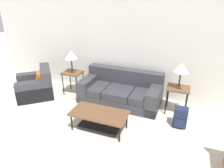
{
  "coord_description": "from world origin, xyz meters",
  "views": [
    {
      "loc": [
        1.36,
        -0.8,
        2.66
      ],
      "look_at": [
        -0.11,
        3.03,
        0.8
      ],
      "focal_mm": 32.0,
      "sensor_mm": 36.0,
      "label": 1
    }
  ],
  "objects_px": {
    "side_table_right": "(178,91)",
    "table_lamp_left": "(71,55)",
    "backpack": "(180,118)",
    "side_table_left": "(73,75)",
    "armchair": "(37,86)",
    "couch": "(121,91)",
    "coffee_table": "(99,117)",
    "table_lamp_right": "(181,68)"
  },
  "relations": [
    {
      "from": "armchair",
      "to": "side_table_left",
      "type": "xyz_separation_m",
      "value": [
        0.91,
        0.48,
        0.29
      ]
    },
    {
      "from": "armchair",
      "to": "coffee_table",
      "type": "distance_m",
      "value": 2.45
    },
    {
      "from": "side_table_right",
      "to": "backpack",
      "type": "distance_m",
      "value": 0.69
    },
    {
      "from": "side_table_left",
      "to": "table_lamp_left",
      "type": "distance_m",
      "value": 0.57
    },
    {
      "from": "table_lamp_left",
      "to": "backpack",
      "type": "distance_m",
      "value": 3.18
    },
    {
      "from": "couch",
      "to": "armchair",
      "type": "xyz_separation_m",
      "value": [
        -2.34,
        -0.52,
        -0.0
      ]
    },
    {
      "from": "couch",
      "to": "side_table_right",
      "type": "xyz_separation_m",
      "value": [
        1.43,
        -0.04,
        0.29
      ]
    },
    {
      "from": "armchair",
      "to": "table_lamp_right",
      "type": "height_order",
      "value": "table_lamp_right"
    },
    {
      "from": "armchair",
      "to": "side_table_left",
      "type": "relative_size",
      "value": 2.04
    },
    {
      "from": "table_lamp_right",
      "to": "backpack",
      "type": "height_order",
      "value": "table_lamp_right"
    },
    {
      "from": "side_table_right",
      "to": "table_lamp_left",
      "type": "distance_m",
      "value": 2.91
    },
    {
      "from": "coffee_table",
      "to": "table_lamp_right",
      "type": "height_order",
      "value": "table_lamp_right"
    },
    {
      "from": "couch",
      "to": "table_lamp_left",
      "type": "xyz_separation_m",
      "value": [
        -1.43,
        -0.04,
        0.86
      ]
    },
    {
      "from": "coffee_table",
      "to": "side_table_right",
      "type": "height_order",
      "value": "side_table_right"
    },
    {
      "from": "armchair",
      "to": "backpack",
      "type": "xyz_separation_m",
      "value": [
        3.9,
        -0.09,
        -0.07
      ]
    },
    {
      "from": "coffee_table",
      "to": "side_table_left",
      "type": "xyz_separation_m",
      "value": [
        -1.4,
        1.29,
        0.28
      ]
    },
    {
      "from": "armchair",
      "to": "backpack",
      "type": "height_order",
      "value": "armchair"
    },
    {
      "from": "coffee_table",
      "to": "table_lamp_left",
      "type": "height_order",
      "value": "table_lamp_left"
    },
    {
      "from": "side_table_right",
      "to": "coffee_table",
      "type": "bearing_deg",
      "value": -138.4
    },
    {
      "from": "table_lamp_right",
      "to": "coffee_table",
      "type": "bearing_deg",
      "value": -138.4
    },
    {
      "from": "side_table_right",
      "to": "table_lamp_left",
      "type": "relative_size",
      "value": 1.08
    },
    {
      "from": "side_table_right",
      "to": "backpack",
      "type": "height_order",
      "value": "side_table_right"
    },
    {
      "from": "armchair",
      "to": "side_table_right",
      "type": "distance_m",
      "value": 3.81
    },
    {
      "from": "armchair",
      "to": "coffee_table",
      "type": "xyz_separation_m",
      "value": [
        2.31,
        -0.81,
        0.02
      ]
    },
    {
      "from": "couch",
      "to": "armchair",
      "type": "distance_m",
      "value": 2.39
    },
    {
      "from": "side_table_left",
      "to": "backpack",
      "type": "relative_size",
      "value": 1.45
    },
    {
      "from": "coffee_table",
      "to": "side_table_left",
      "type": "bearing_deg",
      "value": 137.24
    },
    {
      "from": "couch",
      "to": "armchair",
      "type": "bearing_deg",
      "value": -167.51
    },
    {
      "from": "couch",
      "to": "side_table_left",
      "type": "bearing_deg",
      "value": -178.54
    },
    {
      "from": "table_lamp_right",
      "to": "couch",
      "type": "bearing_deg",
      "value": 178.54
    },
    {
      "from": "couch",
      "to": "table_lamp_right",
      "type": "xyz_separation_m",
      "value": [
        1.43,
        -0.04,
        0.86
      ]
    },
    {
      "from": "table_lamp_right",
      "to": "backpack",
      "type": "relative_size",
      "value": 1.34
    },
    {
      "from": "coffee_table",
      "to": "table_lamp_right",
      "type": "distance_m",
      "value": 2.12
    },
    {
      "from": "side_table_left",
      "to": "table_lamp_right",
      "type": "height_order",
      "value": "table_lamp_right"
    },
    {
      "from": "side_table_right",
      "to": "side_table_left",
      "type": "bearing_deg",
      "value": 180.0
    },
    {
      "from": "couch",
      "to": "side_table_right",
      "type": "relative_size",
      "value": 3.21
    },
    {
      "from": "side_table_left",
      "to": "side_table_right",
      "type": "xyz_separation_m",
      "value": [
        2.85,
        0.0,
        0.0
      ]
    },
    {
      "from": "armchair",
      "to": "table_lamp_left",
      "type": "bearing_deg",
      "value": 27.89
    },
    {
      "from": "side_table_right",
      "to": "table_lamp_left",
      "type": "height_order",
      "value": "table_lamp_left"
    },
    {
      "from": "armchair",
      "to": "table_lamp_right",
      "type": "bearing_deg",
      "value": 7.29
    },
    {
      "from": "table_lamp_left",
      "to": "armchair",
      "type": "bearing_deg",
      "value": -152.11
    },
    {
      "from": "side_table_left",
      "to": "side_table_right",
      "type": "height_order",
      "value": "same"
    }
  ]
}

